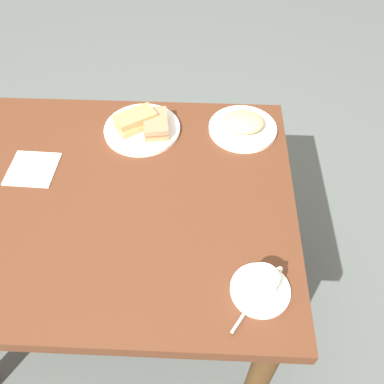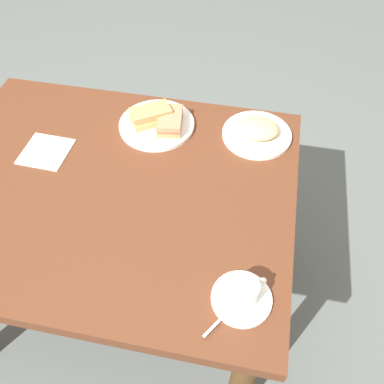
{
  "view_description": "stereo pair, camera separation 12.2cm",
  "coord_description": "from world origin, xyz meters",
  "views": [
    {
      "loc": [
        0.3,
        -0.78,
        1.68
      ],
      "look_at": [
        0.26,
        0.0,
        0.74
      ],
      "focal_mm": 38.63,
      "sensor_mm": 36.0,
      "label": 1
    },
    {
      "loc": [
        0.42,
        -0.76,
        1.68
      ],
      "look_at": [
        0.26,
        0.0,
        0.74
      ],
      "focal_mm": 38.63,
      "sensor_mm": 36.0,
      "label": 2
    }
  ],
  "objects": [
    {
      "name": "sandwich_front",
      "position": [
        0.06,
        0.3,
        0.75
      ],
      "size": [
        0.15,
        0.14,
        0.05
      ],
      "color": "tan",
      "rests_on": "sandwich_plate"
    },
    {
      "name": "side_food_pile",
      "position": [
        0.43,
        0.31,
        0.74
      ],
      "size": [
        0.14,
        0.12,
        0.04
      ],
      "primitive_type": "ellipsoid",
      "color": "tan",
      "rests_on": "side_plate"
    },
    {
      "name": "sandwich_plate",
      "position": [
        0.08,
        0.3,
        0.71
      ],
      "size": [
        0.26,
        0.26,
        0.01
      ],
      "primitive_type": "cylinder",
      "color": "white",
      "rests_on": "dining_table"
    },
    {
      "name": "coffee_saucer",
      "position": [
        0.45,
        -0.29,
        0.71
      ],
      "size": [
        0.15,
        0.15,
        0.01
      ],
      "primitive_type": "cylinder",
      "color": "white",
      "rests_on": "dining_table"
    },
    {
      "name": "napkin",
      "position": [
        -0.25,
        0.1,
        0.71
      ],
      "size": [
        0.16,
        0.16,
        0.0
      ],
      "primitive_type": "cube",
      "rotation": [
        0.0,
        0.0,
        -0.04
      ],
      "color": "white",
      "rests_on": "dining_table"
    },
    {
      "name": "sandwich_back",
      "position": [
        0.13,
        0.29,
        0.74
      ],
      "size": [
        0.1,
        0.14,
        0.04
      ],
      "color": "#AF7F50",
      "rests_on": "sandwich_plate"
    },
    {
      "name": "coffee_cup",
      "position": [
        0.45,
        -0.29,
        0.75
      ],
      "size": [
        0.09,
        0.08,
        0.07
      ],
      "color": "white",
      "rests_on": "coffee_saucer"
    },
    {
      "name": "dining_table",
      "position": [
        0.0,
        0.0,
        0.6
      ],
      "size": [
        1.15,
        0.92,
        0.71
      ],
      "color": "#582E1B",
      "rests_on": "ground_plane"
    },
    {
      "name": "side_plate",
      "position": [
        0.43,
        0.31,
        0.71
      ],
      "size": [
        0.24,
        0.24,
        0.01
      ],
      "primitive_type": "cylinder",
      "color": "white",
      "rests_on": "dining_table"
    },
    {
      "name": "ground_plane",
      "position": [
        0.0,
        0.0,
        0.0
      ],
      "size": [
        6.0,
        6.0,
        0.0
      ],
      "primitive_type": "plane",
      "color": "#595F5C"
    },
    {
      "name": "spoon",
      "position": [
        0.41,
        -0.36,
        0.72
      ],
      "size": [
        0.06,
        0.09,
        0.01
      ],
      "color": "silver",
      "rests_on": "coffee_saucer"
    }
  ]
}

